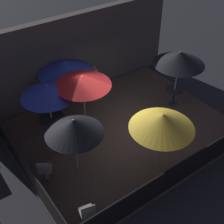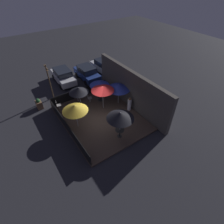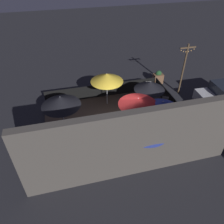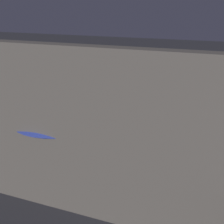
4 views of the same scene
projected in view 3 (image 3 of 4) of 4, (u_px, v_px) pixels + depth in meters
name	position (u px, v px, depth m)	size (l,w,h in m)	color
ground_plane	(114.00, 126.00, 13.03)	(60.00, 60.00, 0.00)	#26262B
patio_deck	(114.00, 125.00, 12.99)	(7.94, 6.31, 0.12)	#47382D
building_wall	(134.00, 145.00, 9.33)	(9.54, 0.36, 3.63)	#4C4742
fence_front	(102.00, 90.00, 15.04)	(7.74, 0.05, 0.95)	black
fence_side_left	(175.00, 108.00, 13.43)	(0.05, 6.11, 0.95)	black
patio_umbrella_0	(163.00, 105.00, 11.15)	(1.90, 1.90, 2.19)	#B2B2B7
patio_umbrella_1	(61.00, 101.00, 11.01)	(2.04, 2.04, 2.47)	#B2B2B7
patio_umbrella_2	(107.00, 78.00, 13.43)	(2.05, 2.05, 2.23)	#B2B2B7
patio_umbrella_3	(146.00, 127.00, 10.02)	(2.22, 2.22, 2.08)	#B2B2B7
patio_umbrella_4	(138.00, 101.00, 11.12)	(2.04, 2.04, 2.33)	#B2B2B7
patio_umbrella_5	(150.00, 86.00, 12.82)	(1.83, 1.83, 2.15)	#B2B2B7
dining_table_0	(159.00, 125.00, 11.99)	(0.93, 0.93, 0.75)	black
dining_table_1	(65.00, 125.00, 12.01)	(0.72, 0.72, 0.75)	black
patio_chair_0	(157.00, 114.00, 12.93)	(0.50, 0.50, 0.93)	gray
patio_chair_1	(148.00, 87.00, 15.30)	(0.48, 0.48, 0.92)	gray
patio_chair_2	(164.00, 103.00, 13.77)	(0.55, 0.55, 0.94)	gray
patron_0	(117.00, 154.00, 10.32)	(0.46, 0.46, 1.33)	silver
planter_box	(158.00, 77.00, 16.72)	(0.72, 0.51, 1.05)	brown
light_post	(184.00, 67.00, 14.64)	(1.10, 0.12, 3.64)	brown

